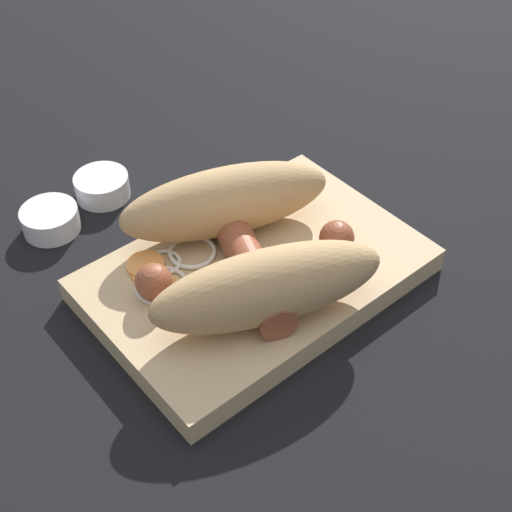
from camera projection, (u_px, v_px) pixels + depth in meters
ground_plane at (256, 284)px, 0.59m from camera, size 3.00×3.00×0.00m
food_tray at (256, 275)px, 0.58m from camera, size 0.26×0.18×0.02m
bread_roll at (246, 241)px, 0.55m from camera, size 0.22×0.21×0.06m
sausage at (248, 259)px, 0.56m from camera, size 0.17×0.15×0.03m
pickled_veggies at (166, 269)px, 0.57m from camera, size 0.08×0.07×0.00m
condiment_cup_near at (102, 187)px, 0.67m from camera, size 0.05×0.05×0.02m
condiment_cup_far at (51, 221)px, 0.63m from camera, size 0.05×0.05×0.02m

